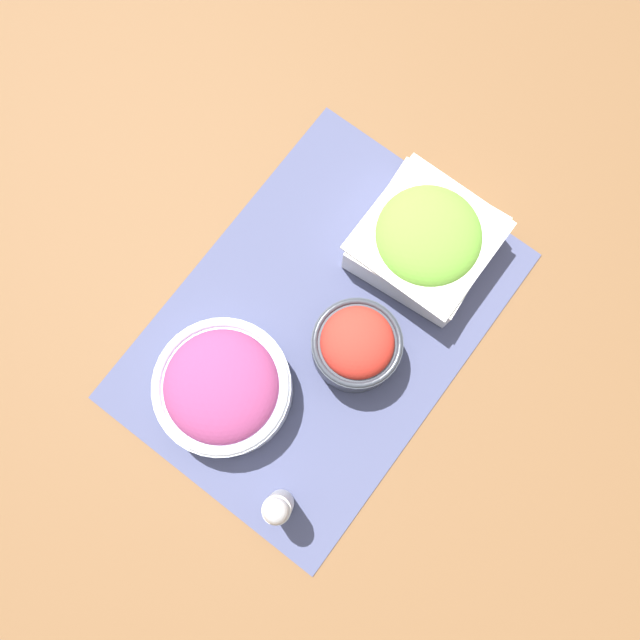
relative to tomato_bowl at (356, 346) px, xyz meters
name	(u,v)px	position (x,y,z in m)	size (l,w,h in m)	color
ground_plane	(320,325)	(0.00, -0.06, -0.05)	(3.00, 3.00, 0.00)	brown
placemat	(320,325)	(0.00, -0.06, -0.05)	(0.52, 0.36, 0.00)	#474C70
tomato_bowl	(356,346)	(0.00, 0.00, 0.00)	(0.11, 0.11, 0.09)	#333842
onion_bowl	(223,387)	(0.14, -0.10, -0.01)	(0.17, 0.17, 0.08)	silver
lettuce_bowl	(426,240)	(-0.17, -0.01, 0.00)	(0.17, 0.17, 0.08)	white
pepper_shaker	(278,507)	(0.21, 0.04, 0.01)	(0.03, 0.03, 0.11)	silver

